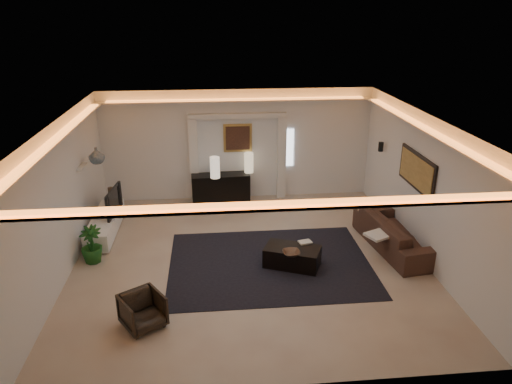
{
  "coord_description": "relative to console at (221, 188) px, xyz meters",
  "views": [
    {
      "loc": [
        -0.68,
        -8.51,
        4.83
      ],
      "look_at": [
        0.2,
        0.6,
        1.25
      ],
      "focal_mm": 33.36,
      "sensor_mm": 36.0,
      "label": 1
    }
  ],
  "objects": [
    {
      "name": "wall_back",
      "position": [
        0.48,
        0.36,
        1.05
      ],
      "size": [
        7.0,
        0.0,
        7.0
      ],
      "primitive_type": "plane",
      "rotation": [
        1.57,
        0.0,
        0.0
      ],
      "color": "white",
      "rests_on": "ground"
    },
    {
      "name": "armchair",
      "position": [
        -1.39,
        -5.13,
        -0.11
      ],
      "size": [
        0.86,
        0.86,
        0.57
      ],
      "primitive_type": "imported",
      "rotation": [
        0.0,
        0.0,
        0.57
      ],
      "color": "black",
      "rests_on": "ground"
    },
    {
      "name": "painting_canvas",
      "position": [
        0.48,
        0.3,
        1.25
      ],
      "size": [
        0.62,
        0.02,
        0.62
      ],
      "primitive_type": "cube",
      "color": "#4C2D1E",
      "rests_on": "wall_back"
    },
    {
      "name": "ginger_jar",
      "position": [
        -2.67,
        -1.59,
        1.45
      ],
      "size": [
        0.44,
        0.44,
        0.35
      ],
      "primitive_type": "imported",
      "rotation": [
        0.0,
        0.0,
        0.41
      ],
      "color": "slate",
      "rests_on": "wall_niche"
    },
    {
      "name": "figurine",
      "position": [
        -2.67,
        -0.67,
        0.24
      ],
      "size": [
        0.15,
        0.15,
        0.34
      ],
      "primitive_type": "cylinder",
      "rotation": [
        0.0,
        0.0,
        0.2
      ],
      "color": "#403323",
      "rests_on": "media_ledge"
    },
    {
      "name": "pilaster_right",
      "position": [
        1.63,
        0.26,
        0.7
      ],
      "size": [
        0.22,
        0.2,
        2.2
      ],
      "primitive_type": "cube",
      "color": "silver",
      "rests_on": "ground"
    },
    {
      "name": "tv",
      "position": [
        -2.55,
        -1.44,
        0.35
      ],
      "size": [
        1.05,
        0.25,
        0.6
      ],
      "primitive_type": "imported",
      "rotation": [
        0.0,
        0.0,
        1.46
      ],
      "color": "black",
      "rests_on": "media_ledge"
    },
    {
      "name": "coffee_table",
      "position": [
        1.32,
        -3.46,
        -0.2
      ],
      "size": [
        1.21,
        0.95,
        0.4
      ],
      "primitive_type": "cube",
      "rotation": [
        0.0,
        0.0,
        -0.4
      ],
      "color": "black",
      "rests_on": "ground"
    },
    {
      "name": "area_rug",
      "position": [
        0.88,
        -3.34,
        -0.39
      ],
      "size": [
        4.0,
        3.0,
        0.01
      ],
      "primitive_type": "cube",
      "color": "black",
      "rests_on": "ground"
    },
    {
      "name": "media_ledge",
      "position": [
        -2.67,
        -1.6,
        -0.18
      ],
      "size": [
        0.53,
        2.08,
        0.39
      ],
      "primitive_type": "cube",
      "rotation": [
        0.0,
        0.0,
        -0.0
      ],
      "color": "white",
      "rests_on": "ground"
    },
    {
      "name": "wall_front",
      "position": [
        0.48,
        -6.64,
        1.05
      ],
      "size": [
        7.0,
        0.0,
        7.0
      ],
      "primitive_type": "plane",
      "rotation": [
        -1.57,
        0.0,
        0.0
      ],
      "color": "white",
      "rests_on": "ground"
    },
    {
      "name": "throw_pillow",
      "position": [
        3.2,
        -2.13,
        0.15
      ],
      "size": [
        0.25,
        0.39,
        0.38
      ],
      "primitive_type": "cube",
      "rotation": [
        0.0,
        0.0,
        0.4
      ],
      "color": "tan",
      "rests_on": "sofa"
    },
    {
      "name": "sofa",
      "position": [
        3.63,
        -2.92,
        -0.06
      ],
      "size": [
        2.45,
        1.23,
        0.69
      ],
      "primitive_type": "imported",
      "rotation": [
        0.0,
        0.0,
        1.71
      ],
      "color": "#463021",
      "rests_on": "ground"
    },
    {
      "name": "magazine",
      "position": [
        1.6,
        -3.27,
        0.02
      ],
      "size": [
        0.29,
        0.24,
        0.03
      ],
      "primitive_type": "cube",
      "rotation": [
        0.0,
        0.0,
        0.25
      ],
      "color": "beige",
      "rests_on": "coffee_table"
    },
    {
      "name": "art_panel_frame",
      "position": [
        3.95,
        -2.84,
        1.3
      ],
      "size": [
        0.04,
        1.64,
        0.74
      ],
      "primitive_type": "cube",
      "color": "black",
      "rests_on": "wall_right"
    },
    {
      "name": "lamp_left",
      "position": [
        -0.14,
        -0.23,
        0.69
      ],
      "size": [
        0.32,
        0.32,
        0.55
      ],
      "primitive_type": "cylinder",
      "rotation": [
        0.0,
        0.0,
        -0.41
      ],
      "color": "beige",
      "rests_on": "console"
    },
    {
      "name": "alcove_header",
      "position": [
        0.48,
        0.26,
        1.85
      ],
      "size": [
        2.52,
        0.2,
        0.12
      ],
      "primitive_type": "cube",
      "color": "silver",
      "rests_on": "wall_back"
    },
    {
      "name": "floor",
      "position": [
        0.48,
        -3.14,
        -0.4
      ],
      "size": [
        7.0,
        7.0,
        0.0
      ],
      "primitive_type": "plane",
      "color": "#C0B199",
      "rests_on": "ground"
    },
    {
      "name": "pilaster_left",
      "position": [
        -0.67,
        0.26,
        0.7
      ],
      "size": [
        0.22,
        0.2,
        2.2
      ],
      "primitive_type": "cube",
      "color": "silver",
      "rests_on": "ground"
    },
    {
      "name": "plant",
      "position": [
        -2.67,
        -2.91,
        -0.01
      ],
      "size": [
        0.48,
        0.48,
        0.77
      ],
      "primitive_type": "imported",
      "rotation": [
        0.0,
        0.0,
        -0.11
      ],
      "color": "#194E18",
      "rests_on": "ground"
    },
    {
      "name": "throw_blanket",
      "position": [
        3.08,
        -3.36,
        0.15
      ],
      "size": [
        0.6,
        0.56,
        0.05
      ],
      "primitive_type": "cube",
      "rotation": [
        0.0,
        0.0,
        0.43
      ],
      "color": "#FCF1BD",
      "rests_on": "sofa"
    },
    {
      "name": "daylight_slit",
      "position": [
        1.83,
        0.34,
        0.95
      ],
      "size": [
        0.25,
        0.03,
        1.0
      ],
      "primitive_type": "cube",
      "color": "white",
      "rests_on": "wall_back"
    },
    {
      "name": "wall_sconce",
      "position": [
        3.86,
        -0.94,
        1.28
      ],
      "size": [
        0.12,
        0.12,
        0.22
      ],
      "primitive_type": "cylinder",
      "color": "black",
      "rests_on": "wall_right"
    },
    {
      "name": "wall_left",
      "position": [
        -3.02,
        -3.14,
        1.05
      ],
      "size": [
        0.0,
        7.0,
        7.0
      ],
      "primitive_type": "plane",
      "rotation": [
        1.57,
        0.0,
        1.57
      ],
      "color": "white",
      "rests_on": "ground"
    },
    {
      "name": "console",
      "position": [
        0.0,
        0.0,
        0.0
      ],
      "size": [
        1.52,
        0.54,
        0.75
      ],
      "primitive_type": "cube",
      "rotation": [
        0.0,
        0.0,
        0.05
      ],
      "color": "black",
      "rests_on": "ground"
    },
    {
      "name": "ceiling",
      "position": [
        0.48,
        -3.14,
        2.5
      ],
      "size": [
        7.0,
        7.0,
        0.0
      ],
      "primitive_type": "plane",
      "rotation": [
        3.14,
        0.0,
        0.0
      ],
      "color": "white",
      "rests_on": "ground"
    },
    {
      "name": "lamp_right",
      "position": [
        0.75,
        0.11,
        0.69
      ],
      "size": [
        0.3,
        0.3,
        0.53
      ],
      "primitive_type": "cylinder",
      "rotation": [
        0.0,
        0.0,
        0.35
      ],
      "color": "beige",
      "rests_on": "console"
    },
    {
      "name": "wall_niche",
      "position": [
        -2.96,
        -1.74,
        1.25
      ],
      "size": [
        0.1,
        0.55,
        0.04
      ],
      "primitive_type": "cube",
      "color": "silver",
      "rests_on": "wall_left"
    },
    {
      "name": "wall_right",
      "position": [
        3.98,
        -3.14,
        1.05
      ],
      "size": [
        0.0,
        7.0,
        7.0
      ],
      "primitive_type": "plane",
      "rotation": [
        1.57,
        0.0,
        -1.57
      ],
      "color": "white",
      "rests_on": "ground"
    },
    {
      "name": "bowl",
      "position": [
        1.24,
        -3.75,
        0.05
      ],
      "size": [
        0.35,
        0.35,
        0.08
      ],
      "primitive_type": "imported",
      "rotation": [
        0.0,
        0.0,
        0.03
      ],
      "color": "#493425",
      "rests_on": "coffee_table"
    },
    {
      "name": "art_panel_gold",
      "position": [
        3.92,
        -2.84,
        1.3
      ],
      "size": [
        0.02,
        1.5,
        0.62
      ],
      "primitive_type": "cube",
      "color": "tan",
      "rests_on": "wall_right"
    },
    {
      "name": "cove_soffit",
      "position": [
        0.48,
        -3.14,
        2.22
      ],
      "size": [
        7.0,
        7.0,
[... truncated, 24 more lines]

